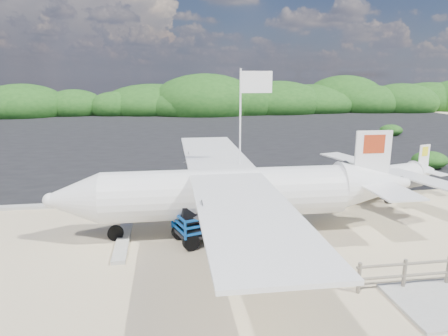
# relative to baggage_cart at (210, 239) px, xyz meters

# --- Properties ---
(ground) EXTENTS (160.00, 160.00, 0.00)m
(ground) POSITION_rel_baggage_cart_xyz_m (1.01, 0.26, 0.00)
(ground) COLOR beige
(asphalt_apron) EXTENTS (90.00, 50.00, 0.04)m
(asphalt_apron) POSITION_rel_baggage_cart_xyz_m (1.01, 30.26, 0.00)
(asphalt_apron) COLOR #B2B2B2
(asphalt_apron) RESTS_ON ground
(lagoon) EXTENTS (9.00, 7.00, 0.40)m
(lagoon) POSITION_rel_baggage_cart_xyz_m (-7.99, 1.76, 0.00)
(lagoon) COLOR #B2B2B2
(lagoon) RESTS_ON ground
(vegetation_band) EXTENTS (124.00, 8.00, 4.40)m
(vegetation_band) POSITION_rel_baggage_cart_xyz_m (1.01, 55.26, 0.00)
(vegetation_band) COLOR #B2B2B2
(vegetation_band) RESTS_ON ground
(fence) EXTENTS (6.40, 2.00, 1.10)m
(fence) POSITION_rel_baggage_cart_xyz_m (7.01, -4.74, 0.00)
(fence) COLOR #B2B2B2
(fence) RESTS_ON ground
(baggage_cart) EXTENTS (3.44, 2.61, 1.52)m
(baggage_cart) POSITION_rel_baggage_cart_xyz_m (0.00, 0.00, 0.00)
(baggage_cart) COLOR blue
(baggage_cart) RESTS_ON ground
(flagpole) EXTENTS (1.37, 0.58, 6.81)m
(flagpole) POSITION_rel_baggage_cart_xyz_m (1.53, 1.70, 0.00)
(flagpole) COLOR white
(flagpole) RESTS_ON ground
(signboard) EXTENTS (1.75, 0.46, 1.44)m
(signboard) POSITION_rel_baggage_cart_xyz_m (1.88, -2.99, 0.00)
(signboard) COLOR brown
(signboard) RESTS_ON ground
(crew_a) EXTENTS (0.82, 0.66, 1.97)m
(crew_a) POSITION_rel_baggage_cart_xyz_m (2.00, 2.90, 0.98)
(crew_a) COLOR #191347
(crew_a) RESTS_ON ground
(crew_b) EXTENTS (0.99, 0.82, 1.83)m
(crew_b) POSITION_rel_baggage_cart_xyz_m (-1.35, 3.12, 0.92)
(crew_b) COLOR #191347
(crew_b) RESTS_ON ground
(aircraft_large) EXTENTS (18.36, 18.36, 5.43)m
(aircraft_large) POSITION_rel_baggage_cart_xyz_m (12.18, 26.47, 0.00)
(aircraft_large) COLOR #B2B2B2
(aircraft_large) RESTS_ON ground
(aircraft_small) EXTENTS (9.11, 9.11, 2.67)m
(aircraft_small) POSITION_rel_baggage_cart_xyz_m (-8.10, 34.29, 0.00)
(aircraft_small) COLOR #B2B2B2
(aircraft_small) RESTS_ON ground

